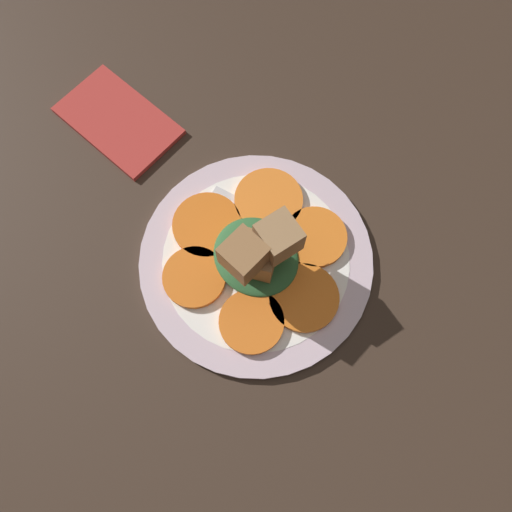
# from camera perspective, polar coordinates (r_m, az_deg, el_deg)

# --- Properties ---
(table_slab) EXTENTS (1.20, 1.20, 0.02)m
(table_slab) POSITION_cam_1_polar(r_m,az_deg,el_deg) (0.65, -0.00, -0.87)
(table_slab) COLOR #38281E
(table_slab) RESTS_ON ground
(plate) EXTENTS (0.30, 0.30, 0.01)m
(plate) POSITION_cam_1_polar(r_m,az_deg,el_deg) (0.63, -0.00, -0.45)
(plate) COLOR silver
(plate) RESTS_ON table_slab
(carrot_slice_0) EXTENTS (0.09, 0.09, 0.01)m
(carrot_slice_0) POSITION_cam_1_polar(r_m,az_deg,el_deg) (0.61, 5.64, -4.61)
(carrot_slice_0) COLOR orange
(carrot_slice_0) RESTS_ON plate
(carrot_slice_1) EXTENTS (0.08, 0.08, 0.01)m
(carrot_slice_1) POSITION_cam_1_polar(r_m,az_deg,el_deg) (0.64, 6.76, 2.17)
(carrot_slice_1) COLOR orange
(carrot_slice_1) RESTS_ON plate
(carrot_slice_2) EXTENTS (0.09, 0.09, 0.01)m
(carrot_slice_2) POSITION_cam_1_polar(r_m,az_deg,el_deg) (0.65, 1.45, 6.42)
(carrot_slice_2) COLOR orange
(carrot_slice_2) RESTS_ON plate
(carrot_slice_3) EXTENTS (0.09, 0.09, 0.01)m
(carrot_slice_3) POSITION_cam_1_polar(r_m,az_deg,el_deg) (0.64, -5.62, 3.55)
(carrot_slice_3) COLOR orange
(carrot_slice_3) RESTS_ON plate
(carrot_slice_4) EXTENTS (0.08, 0.08, 0.01)m
(carrot_slice_4) POSITION_cam_1_polar(r_m,az_deg,el_deg) (0.62, -7.07, -2.41)
(carrot_slice_4) COLOR orange
(carrot_slice_4) RESTS_ON plate
(carrot_slice_5) EXTENTS (0.08, 0.08, 0.01)m
(carrot_slice_5) POSITION_cam_1_polar(r_m,az_deg,el_deg) (0.60, -0.52, -7.51)
(carrot_slice_5) COLOR orange
(carrot_slice_5) RESTS_ON plate
(center_pile) EXTENTS (0.11, 0.10, 0.10)m
(center_pile) POSITION_cam_1_polar(r_m,az_deg,el_deg) (0.59, 0.13, 0.35)
(center_pile) COLOR #2D6033
(center_pile) RESTS_ON plate
(fork) EXTENTS (0.18, 0.06, 0.00)m
(fork) POSITION_cam_1_polar(r_m,az_deg,el_deg) (0.64, 2.57, 3.91)
(fork) COLOR silver
(fork) RESTS_ON plate
(napkin) EXTENTS (0.17, 0.10, 0.01)m
(napkin) POSITION_cam_1_polar(r_m,az_deg,el_deg) (0.75, -15.48, 14.67)
(napkin) COLOR #B2332D
(napkin) RESTS_ON table_slab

